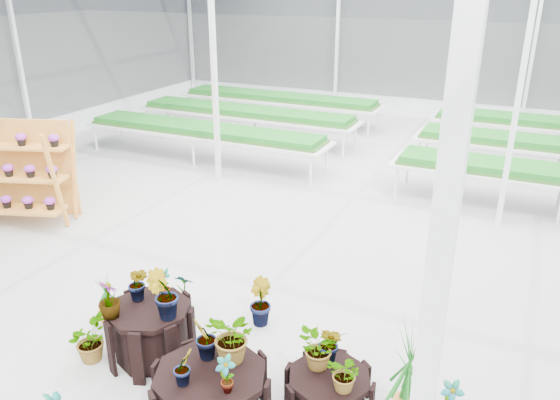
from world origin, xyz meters
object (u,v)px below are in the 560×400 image
at_px(plinth_tall, 151,332).
at_px(plinth_low, 329,391).
at_px(plinth_mid, 211,398).
at_px(shelf_rack, 22,174).
at_px(bird_table, 40,164).

xyz_separation_m(plinth_tall, plinth_low, (2.20, 0.10, -0.14)).
xyz_separation_m(plinth_tall, plinth_mid, (1.20, -0.60, -0.03)).
bearing_deg(plinth_mid, shelf_rack, 153.66).
relative_size(plinth_mid, shelf_rack, 0.63).
relative_size(plinth_mid, bird_table, 0.74).
bearing_deg(plinth_tall, plinth_mid, -26.57).
distance_m(plinth_mid, bird_table, 7.32).
relative_size(plinth_tall, plinth_low, 1.11).
height_order(plinth_mid, plinth_low, plinth_mid).
xyz_separation_m(shelf_rack, bird_table, (-0.52, 0.89, -0.14)).
xyz_separation_m(plinth_mid, shelf_rack, (-5.76, 2.85, 0.62)).
relative_size(shelf_rack, bird_table, 1.17).
height_order(plinth_tall, shelf_rack, shelf_rack).
distance_m(plinth_tall, bird_table, 5.98).
xyz_separation_m(plinth_tall, shelf_rack, (-4.56, 2.25, 0.58)).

